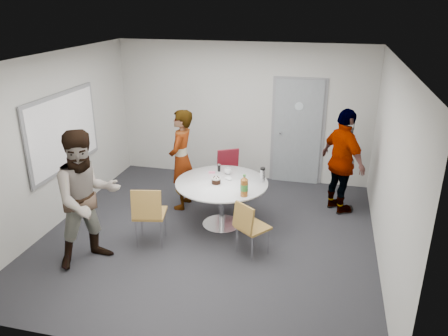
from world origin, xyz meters
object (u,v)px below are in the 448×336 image
(table, at_px, (223,188))
(person_right, at_px, (343,162))
(door, at_px, (298,132))
(whiteboard, at_px, (64,132))
(chair_near_left, at_px, (148,211))
(person_main, at_px, (182,160))
(chair_near_right, at_px, (249,224))
(person_left, at_px, (87,199))
(chair_far, at_px, (230,169))

(table, distance_m, person_right, 2.08)
(door, distance_m, whiteboard, 4.25)
(chair_near_left, relative_size, person_right, 0.52)
(person_main, bearing_deg, chair_near_right, 48.12)
(table, distance_m, person_main, 1.04)
(chair_near_right, bearing_deg, chair_near_left, -139.44)
(person_main, bearing_deg, person_left, -18.89)
(chair_near_left, bearing_deg, chair_far, 57.10)
(chair_near_left, bearing_deg, whiteboard, 145.67)
(person_left, bearing_deg, person_right, -14.24)
(whiteboard, height_order, table, whiteboard)
(door, bearing_deg, chair_far, -138.29)
(whiteboard, relative_size, person_left, 1.00)
(whiteboard, height_order, person_left, whiteboard)
(chair_near_right, height_order, chair_far, chair_far)
(chair_near_right, xyz_separation_m, chair_far, (-0.72, 1.89, 0.04))
(person_right, bearing_deg, door, 0.68)
(chair_near_left, distance_m, chair_far, 2.11)
(chair_near_left, relative_size, chair_far, 1.06)
(whiteboard, height_order, person_main, whiteboard)
(chair_near_right, bearing_deg, door, 119.18)
(table, bearing_deg, person_main, 148.74)
(table, bearing_deg, person_left, -137.76)
(person_main, bearing_deg, chair_far, 130.71)
(chair_far, relative_size, person_main, 0.51)
(person_main, xyz_separation_m, person_left, (-0.67, -1.92, 0.08))
(whiteboard, xyz_separation_m, chair_far, (2.44, 1.29, -0.91))
(whiteboard, bearing_deg, chair_near_right, -10.79)
(whiteboard, xyz_separation_m, chair_near_left, (1.69, -0.69, -0.87))
(whiteboard, xyz_separation_m, person_main, (1.74, 0.69, -0.58))
(door, height_order, person_left, door)
(door, relative_size, chair_far, 2.39)
(person_right, bearing_deg, person_main, 63.60)
(whiteboard, xyz_separation_m, table, (2.61, 0.16, -0.79))
(door, bearing_deg, table, -114.21)
(table, distance_m, chair_near_right, 0.95)
(table, distance_m, person_left, 2.09)
(door, height_order, chair_near_right, door)
(door, bearing_deg, whiteboard, -147.34)
(table, bearing_deg, chair_far, 98.21)
(door, distance_m, person_main, 2.43)
(door, bearing_deg, chair_near_right, -97.91)
(chair_near_right, relative_size, person_right, 0.46)
(table, xyz_separation_m, person_main, (-0.87, 0.53, 0.21))
(person_left, bearing_deg, chair_near_left, -8.76)
(chair_near_left, relative_size, person_main, 0.54)
(whiteboard, relative_size, person_main, 1.09)
(door, distance_m, chair_near_right, 2.96)
(chair_far, xyz_separation_m, person_right, (1.97, -0.13, 0.36))
(person_left, bearing_deg, table, -7.62)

